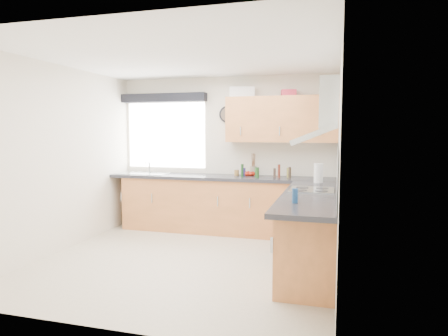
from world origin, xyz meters
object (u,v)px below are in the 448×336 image
(oven, at_px, (311,230))
(extractor_hood, at_px, (322,118))
(upper_cabinets, at_px, (281,119))
(washing_machine, at_px, (178,205))

(oven, relative_size, extractor_hood, 1.09)
(oven, height_order, extractor_hood, extractor_hood)
(upper_cabinets, distance_m, washing_machine, 2.20)
(oven, bearing_deg, upper_cabinets, 112.54)
(washing_machine, bearing_deg, extractor_hood, -34.37)
(extractor_hood, height_order, upper_cabinets, upper_cabinets)
(oven, relative_size, upper_cabinets, 0.50)
(extractor_hood, relative_size, upper_cabinets, 0.46)
(extractor_hood, bearing_deg, washing_machine, 152.46)
(oven, xyz_separation_m, washing_machine, (-2.24, 1.22, -0.03))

